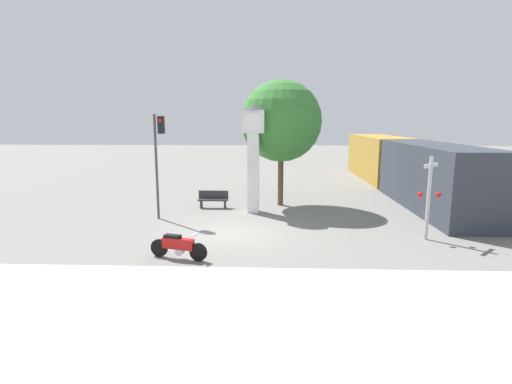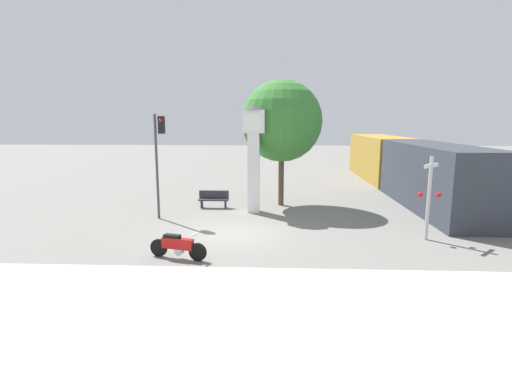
{
  "view_description": "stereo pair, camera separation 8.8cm",
  "coord_description": "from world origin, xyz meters",
  "px_view_note": "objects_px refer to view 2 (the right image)",
  "views": [
    {
      "loc": [
        1.66,
        -15.92,
        4.64
      ],
      "look_at": [
        0.97,
        0.54,
        1.68
      ],
      "focal_mm": 28.0,
      "sensor_mm": 36.0,
      "label": 1
    },
    {
      "loc": [
        1.74,
        -15.91,
        4.64
      ],
      "look_at": [
        0.97,
        0.54,
        1.68
      ],
      "focal_mm": 28.0,
      "sensor_mm": 36.0,
      "label": 2
    }
  ],
  "objects_px": {
    "railroad_crossing_signal": "(429,195)",
    "bench": "(214,199)",
    "clock_tower": "(254,143)",
    "motorcycle": "(178,246)",
    "freight_train": "(402,165)",
    "street_tree": "(282,121)",
    "traffic_light": "(159,148)"
  },
  "relations": [
    {
      "from": "railroad_crossing_signal",
      "to": "street_tree",
      "type": "xyz_separation_m",
      "value": [
        -5.63,
        6.3,
        2.79
      ]
    },
    {
      "from": "railroad_crossing_signal",
      "to": "bench",
      "type": "height_order",
      "value": "railroad_crossing_signal"
    },
    {
      "from": "traffic_light",
      "to": "bench",
      "type": "xyz_separation_m",
      "value": [
        2.14,
        2.5,
        -2.87
      ]
    },
    {
      "from": "street_tree",
      "to": "railroad_crossing_signal",
      "type": "bearing_deg",
      "value": -48.22
    },
    {
      "from": "motorcycle",
      "to": "freight_train",
      "type": "relative_size",
      "value": 0.09
    },
    {
      "from": "clock_tower",
      "to": "street_tree",
      "type": "bearing_deg",
      "value": 50.9
    },
    {
      "from": "railroad_crossing_signal",
      "to": "bench",
      "type": "relative_size",
      "value": 2.05
    },
    {
      "from": "clock_tower",
      "to": "bench",
      "type": "relative_size",
      "value": 3.34
    },
    {
      "from": "motorcycle",
      "to": "bench",
      "type": "distance_m",
      "value": 8.06
    },
    {
      "from": "clock_tower",
      "to": "motorcycle",
      "type": "bearing_deg",
      "value": -107.07
    },
    {
      "from": "freight_train",
      "to": "railroad_crossing_signal",
      "type": "bearing_deg",
      "value": -102.27
    },
    {
      "from": "traffic_light",
      "to": "railroad_crossing_signal",
      "type": "bearing_deg",
      "value": -14.41
    },
    {
      "from": "railroad_crossing_signal",
      "to": "motorcycle",
      "type": "bearing_deg",
      "value": -164.12
    },
    {
      "from": "clock_tower",
      "to": "bench",
      "type": "distance_m",
      "value": 3.85
    },
    {
      "from": "street_tree",
      "to": "bench",
      "type": "xyz_separation_m",
      "value": [
        -3.62,
        -0.87,
        -4.11
      ]
    },
    {
      "from": "freight_train",
      "to": "traffic_light",
      "type": "distance_m",
      "value": 16.33
    },
    {
      "from": "motorcycle",
      "to": "bench",
      "type": "relative_size",
      "value": 1.28
    },
    {
      "from": "traffic_light",
      "to": "railroad_crossing_signal",
      "type": "distance_m",
      "value": 11.86
    },
    {
      "from": "railroad_crossing_signal",
      "to": "freight_train",
      "type": "bearing_deg",
      "value": 77.73
    },
    {
      "from": "traffic_light",
      "to": "clock_tower",
      "type": "bearing_deg",
      "value": 20.51
    },
    {
      "from": "clock_tower",
      "to": "railroad_crossing_signal",
      "type": "height_order",
      "value": "clock_tower"
    },
    {
      "from": "freight_train",
      "to": "traffic_light",
      "type": "bearing_deg",
      "value": -148.58
    },
    {
      "from": "street_tree",
      "to": "bench",
      "type": "relative_size",
      "value": 4.24
    },
    {
      "from": "street_tree",
      "to": "bench",
      "type": "height_order",
      "value": "street_tree"
    },
    {
      "from": "motorcycle",
      "to": "bench",
      "type": "height_order",
      "value": "motorcycle"
    },
    {
      "from": "traffic_light",
      "to": "railroad_crossing_signal",
      "type": "xyz_separation_m",
      "value": [
        11.39,
        -2.93,
        -1.55
      ]
    },
    {
      "from": "railroad_crossing_signal",
      "to": "street_tree",
      "type": "height_order",
      "value": "street_tree"
    },
    {
      "from": "motorcycle",
      "to": "clock_tower",
      "type": "distance_m",
      "value": 8.12
    },
    {
      "from": "traffic_light",
      "to": "street_tree",
      "type": "distance_m",
      "value": 6.79
    },
    {
      "from": "clock_tower",
      "to": "bench",
      "type": "bearing_deg",
      "value": 158.14
    },
    {
      "from": "motorcycle",
      "to": "railroad_crossing_signal",
      "type": "height_order",
      "value": "railroad_crossing_signal"
    },
    {
      "from": "freight_train",
      "to": "street_tree",
      "type": "distance_m",
      "value": 10.0
    }
  ]
}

